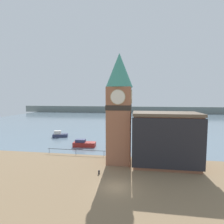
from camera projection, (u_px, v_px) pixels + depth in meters
name	position (u px, v px, depth m)	size (l,w,h in m)	color
ground_plane	(116.00, 187.00, 23.94)	(160.00, 160.00, 0.00)	#846B4C
water	(132.00, 120.00, 95.39)	(160.00, 120.00, 0.00)	slate
far_shoreline	(134.00, 110.00, 134.60)	(180.00, 3.00, 5.00)	slate
pier_railing	(76.00, 150.00, 37.41)	(12.87, 0.08, 1.09)	#232328
clock_tower	(119.00, 105.00, 32.38)	(4.98, 4.98, 20.29)	#935B42
pier_building	(165.00, 139.00, 31.11)	(11.64, 6.38, 9.62)	#935B42
boat_near	(84.00, 144.00, 43.52)	(5.66, 2.43, 1.81)	maroon
boat_far	(60.00, 135.00, 53.94)	(4.77, 3.00, 1.96)	#333856
mooring_bollard_near	(99.00, 172.00, 28.00)	(0.29, 0.29, 0.64)	black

